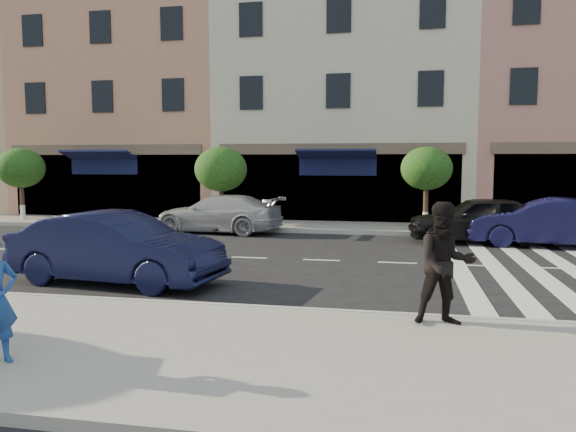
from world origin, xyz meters
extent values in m
plane|color=black|center=(0.00, 0.00, 0.00)|extent=(120.00, 120.00, 0.00)
cube|color=gray|center=(0.00, -3.75, 0.07)|extent=(60.00, 4.50, 0.15)
cube|color=gray|center=(0.00, 11.00, 0.07)|extent=(60.00, 3.00, 0.15)
cube|color=tan|center=(-11.00, 17.00, 7.00)|extent=(10.00, 9.00, 14.00)
cube|color=beige|center=(-0.50, 17.00, 5.50)|extent=(11.00, 9.00, 11.00)
cylinder|color=#473323|center=(-14.00, 10.80, 0.98)|extent=(0.18, 0.18, 1.65)
cylinder|color=silver|center=(-14.00, 10.80, 0.45)|extent=(0.20, 0.20, 0.60)
ellipsoid|color=#134012|center=(-14.00, 10.80, 2.35)|extent=(2.00, 2.00, 1.70)
cylinder|color=#473323|center=(-5.00, 10.80, 0.95)|extent=(0.18, 0.18, 1.60)
cylinder|color=silver|center=(-5.00, 10.80, 0.45)|extent=(0.20, 0.20, 0.60)
ellipsoid|color=#134012|center=(-5.00, 10.80, 2.32)|extent=(2.10, 2.10, 1.79)
cylinder|color=#473323|center=(3.00, 10.80, 1.00)|extent=(0.18, 0.18, 1.71)
cylinder|color=silver|center=(3.00, 10.80, 0.45)|extent=(0.20, 0.20, 0.60)
ellipsoid|color=#134012|center=(3.00, 10.80, 2.38)|extent=(1.90, 1.90, 1.62)
imported|color=black|center=(2.72, -2.00, 1.10)|extent=(1.04, 0.88, 1.89)
imported|color=black|center=(-3.96, 0.30, 0.77)|extent=(4.88, 2.25, 1.55)
imported|color=#A9A8AE|center=(-4.57, 9.10, 0.70)|extent=(5.02, 2.53, 1.40)
imported|color=black|center=(4.58, 8.23, 0.77)|extent=(4.62, 2.10, 1.54)
imported|color=black|center=(6.50, 7.70, 0.76)|extent=(4.77, 2.21, 1.51)
camera|label=1|loc=(2.00, -10.73, 2.66)|focal=35.00mm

